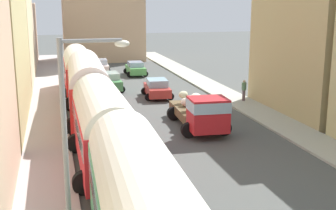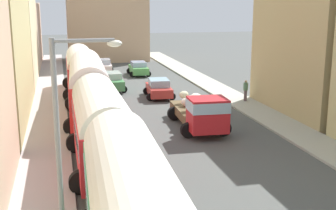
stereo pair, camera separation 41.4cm
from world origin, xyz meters
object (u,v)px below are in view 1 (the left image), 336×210
at_px(parked_bus_3, 79,69).
at_px(car_2, 110,82).
at_px(parked_bus_0, 141,207).
at_px(car_1, 135,68).
at_px(streetlamp_near, 74,131).
at_px(cargo_truck_0, 201,111).
at_px(car_3, 100,67).
at_px(parked_bus_2, 87,85).
at_px(pedestrian_0, 244,90).
at_px(car_0, 157,88).
at_px(parked_bus_1, 103,124).

relative_size(parked_bus_3, car_2, 2.13).
relative_size(parked_bus_0, car_1, 2.13).
xyz_separation_m(car_1, streetlamp_near, (-8.02, -33.88, 3.33)).
height_order(cargo_truck_0, car_3, cargo_truck_0).
height_order(car_1, streetlamp_near, streetlamp_near).
xyz_separation_m(car_2, car_3, (0.11, 9.45, -0.00)).
distance_m(parked_bus_0, car_1, 36.12).
bearing_deg(parked_bus_2, car_3, 81.71).
bearing_deg(car_2, pedestrian_0, -37.86).
bearing_deg(car_0, streetlamp_near, -108.96).
relative_size(car_0, car_3, 1.07).
relative_size(parked_bus_0, streetlamp_near, 1.22).
relative_size(parked_bus_3, pedestrian_0, 5.00).
xyz_separation_m(parked_bus_1, car_1, (6.40, 26.51, -1.45)).
bearing_deg(car_1, pedestrian_0, -68.93).
xyz_separation_m(parked_bus_1, car_3, (2.81, 28.31, -1.38)).
distance_m(car_0, car_1, 11.51).
distance_m(parked_bus_0, cargo_truck_0, 15.32).
bearing_deg(car_3, parked_bus_3, -105.26).
bearing_deg(streetlamp_near, car_3, 82.92).
distance_m(parked_bus_0, pedestrian_0, 23.87).
relative_size(parked_bus_0, car_0, 2.02).
xyz_separation_m(parked_bus_3, car_1, (6.40, 8.51, -1.41)).
height_order(cargo_truck_0, car_0, cargo_truck_0).
height_order(cargo_truck_0, streetlamp_near, streetlamp_near).
distance_m(parked_bus_2, streetlamp_near, 16.54).
height_order(parked_bus_0, car_1, parked_bus_0).
bearing_deg(parked_bus_1, car_0, 67.99).
relative_size(parked_bus_2, car_3, 2.62).
bearing_deg(pedestrian_0, parked_bus_1, -136.67).
height_order(car_1, pedestrian_0, pedestrian_0).
xyz_separation_m(parked_bus_1, parked_bus_3, (-0.00, 18.00, -0.03)).
height_order(car_1, car_3, car_3).
xyz_separation_m(car_0, streetlamp_near, (-7.69, -22.38, 3.31)).
bearing_deg(streetlamp_near, car_1, 76.69).
bearing_deg(cargo_truck_0, parked_bus_1, -142.75).
height_order(parked_bus_2, streetlamp_near, streetlamp_near).
relative_size(parked_bus_2, streetlamp_near, 1.49).
relative_size(cargo_truck_0, pedestrian_0, 3.87).
distance_m(car_3, pedestrian_0, 19.25).
relative_size(parked_bus_1, streetlamp_near, 1.28).
relative_size(parked_bus_2, parked_bus_3, 1.13).
distance_m(car_2, car_3, 9.45).
distance_m(parked_bus_2, car_1, 18.72).
bearing_deg(car_2, parked_bus_0, -95.55).
distance_m(parked_bus_1, cargo_truck_0, 8.12).
relative_size(car_0, car_1, 1.06).
bearing_deg(pedestrian_0, car_2, 142.14).
bearing_deg(car_3, cargo_truck_0, -81.26).
height_order(parked_bus_2, car_2, parked_bus_2).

